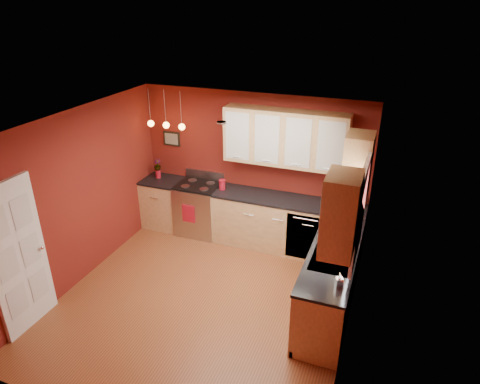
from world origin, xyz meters
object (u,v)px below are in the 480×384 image
at_px(sink, 331,260).
at_px(red_canister, 222,185).
at_px(gas_range, 199,208).
at_px(soap_pump, 339,280).
at_px(coffee_maker, 354,200).

distance_m(sink, red_canister, 2.62).
bearing_deg(sink, gas_range, 150.22).
height_order(gas_range, soap_pump, soap_pump).
bearing_deg(gas_range, sink, -29.78).
bearing_deg(gas_range, red_canister, -0.99).
distance_m(gas_range, soap_pump, 3.51).
bearing_deg(soap_pump, sink, 107.43).
bearing_deg(red_canister, sink, -34.74).
distance_m(gas_range, coffee_maker, 2.75).
distance_m(red_canister, coffee_maker, 2.22).
relative_size(red_canister, coffee_maker, 0.71).
height_order(red_canister, soap_pump, soap_pump).
height_order(sink, soap_pump, sink).
xyz_separation_m(gas_range, soap_pump, (2.79, -2.05, 0.55)).
relative_size(sink, coffee_maker, 2.80).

